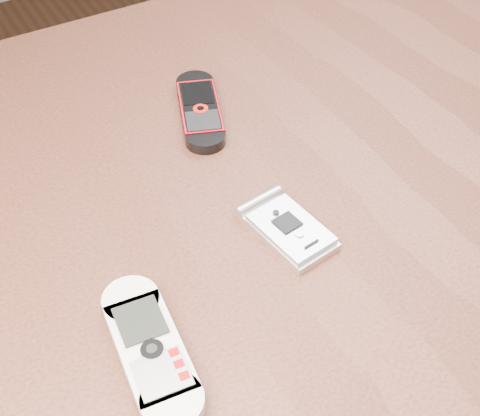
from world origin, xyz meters
The scene contains 4 objects.
table centered at (0.00, 0.00, 0.64)m, with size 1.20×0.80×0.75m.
nokia_white centered at (-0.12, -0.09, 0.76)m, with size 0.04×0.14×0.02m, color silver.
nokia_black_red centered at (0.04, 0.15, 0.76)m, with size 0.04×0.13×0.01m, color black.
motorola_razr centered at (0.03, -0.04, 0.76)m, with size 0.05×0.09×0.01m, color silver.
Camera 1 is at (-0.20, -0.36, 1.17)m, focal length 50.00 mm.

